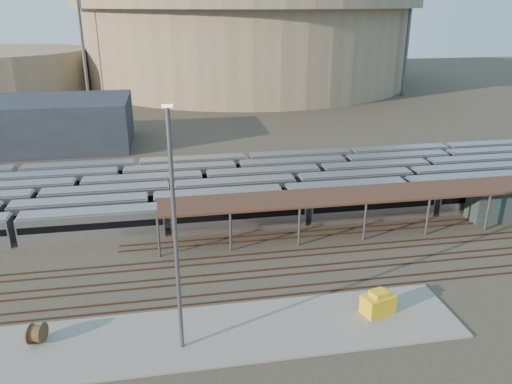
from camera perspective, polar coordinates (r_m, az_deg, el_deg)
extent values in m
plane|color=#383026|center=(60.45, -3.26, -7.29)|extent=(420.00, 420.00, 0.00)
cube|color=gray|center=(47.41, -7.17, -16.07)|extent=(50.00, 9.00, 0.20)
cube|color=silver|center=(66.58, -10.07, -3.13)|extent=(112.00, 2.90, 3.60)
cube|color=silver|center=(72.18, 3.19, -0.89)|extent=(112.00, 2.90, 3.60)
cube|color=silver|center=(74.35, -9.53, -0.50)|extent=(112.00, 2.90, 3.60)
cube|color=silver|center=(78.44, -5.90, 0.83)|extent=(112.00, 2.90, 3.60)
cube|color=silver|center=(82.96, -2.10, 2.05)|extent=(112.00, 2.90, 3.60)
cube|color=silver|center=(87.24, -0.95, 3.01)|extent=(112.00, 2.90, 3.60)
cylinder|color=#535357|center=(60.22, -11.07, -5.13)|extent=(0.30, 0.30, 5.00)
cylinder|color=#535357|center=(65.13, -11.05, -3.08)|extent=(0.30, 0.30, 5.00)
cylinder|color=#535357|center=(60.55, -2.92, -4.59)|extent=(0.30, 0.30, 5.00)
cylinder|color=#535357|center=(65.43, -3.53, -2.59)|extent=(0.30, 0.30, 5.00)
cylinder|color=#535357|center=(62.07, 4.97, -3.98)|extent=(0.30, 0.30, 5.00)
cylinder|color=#535357|center=(66.85, 3.78, -2.08)|extent=(0.30, 0.30, 5.00)
cylinder|color=#535357|center=(64.70, 12.33, -3.34)|extent=(0.30, 0.30, 5.00)
cylinder|color=#535357|center=(69.30, 10.69, -1.56)|extent=(0.30, 0.30, 5.00)
cylinder|color=#535357|center=(68.31, 19.02, -2.72)|extent=(0.30, 0.30, 5.00)
cylinder|color=#535357|center=(72.68, 17.03, -1.07)|extent=(0.30, 0.30, 5.00)
cylinder|color=#535357|center=(72.76, 24.95, -2.13)|extent=(0.30, 0.30, 5.00)
cylinder|color=#535357|center=(76.88, 22.74, -0.61)|extent=(0.30, 0.30, 5.00)
cube|color=#3D2819|center=(67.67, 15.02, -0.07)|extent=(60.00, 6.00, 0.30)
cube|color=#4C3323|center=(58.88, -3.05, -8.00)|extent=(170.00, 0.12, 0.18)
cube|color=#4C3323|center=(60.19, -3.23, -7.33)|extent=(170.00, 0.12, 0.18)
cube|color=#4C3323|center=(55.43, -2.52, -9.97)|extent=(170.00, 0.12, 0.18)
cube|color=#4C3323|center=(56.72, -2.72, -9.20)|extent=(170.00, 0.12, 0.18)
cube|color=#4C3323|center=(52.06, -1.90, -12.19)|extent=(170.00, 0.12, 0.18)
cube|color=#4C3323|center=(53.32, -2.14, -11.32)|extent=(170.00, 0.12, 0.18)
cylinder|color=gray|center=(196.04, -1.06, 16.54)|extent=(116.00, 116.00, 28.00)
cylinder|color=gray|center=(195.51, -1.09, 21.07)|extent=(124.00, 124.00, 3.00)
cylinder|color=gray|center=(192.02, -27.06, 12.17)|extent=(56.00, 56.00, 14.00)
cube|color=#1E232D|center=(114.27, -24.79, 7.04)|extent=(42.00, 20.00, 10.00)
cylinder|color=#535357|center=(165.11, -19.26, 16.05)|extent=(1.00, 1.00, 36.00)
cylinder|color=#535357|center=(171.20, 16.95, 16.43)|extent=(1.00, 1.00, 36.00)
cylinder|color=#535357|center=(213.32, -11.76, 17.55)|extent=(1.00, 1.00, 36.00)
cylinder|color=brown|center=(49.66, -23.74, -14.56)|extent=(1.48, 2.05, 1.84)
cylinder|color=#535357|center=(40.72, -9.18, -5.20)|extent=(0.36, 0.36, 21.10)
cube|color=#FFF2CC|center=(37.36, -10.12, 9.66)|extent=(0.81, 0.34, 0.20)
cube|color=yellow|center=(50.83, 13.76, -12.33)|extent=(3.44, 2.66, 1.89)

